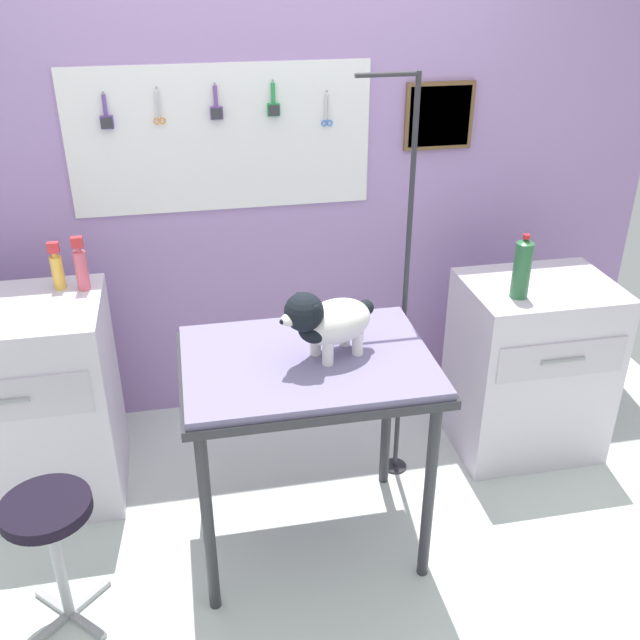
{
  "coord_description": "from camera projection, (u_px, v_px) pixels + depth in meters",
  "views": [
    {
      "loc": [
        -0.4,
        -2.09,
        2.25
      ],
      "look_at": [
        0.04,
        0.14,
        1.05
      ],
      "focal_mm": 40.43,
      "sensor_mm": 36.0,
      "label": 1
    }
  ],
  "objects": [
    {
      "name": "ground",
      "position": [
        316.0,
        569.0,
        2.94
      ],
      "size": [
        4.4,
        4.0,
        0.04
      ],
      "primitive_type": "cube",
      "color": "silver"
    },
    {
      "name": "rear_wall_panel",
      "position": [
        265.0,
        195.0,
        3.5
      ],
      "size": [
        4.0,
        0.11,
        2.3
      ],
      "color": "#A582BF",
      "rests_on": "ground"
    },
    {
      "name": "grooming_table",
      "position": [
        307.0,
        379.0,
        2.7
      ],
      "size": [
        0.95,
        0.69,
        0.89
      ],
      "color": "#2D2D33",
      "rests_on": "ground"
    },
    {
      "name": "grooming_arm",
      "position": [
        403.0,
        308.0,
        3.08
      ],
      "size": [
        0.3,
        0.11,
        1.83
      ],
      "color": "#2D2D33",
      "rests_on": "ground"
    },
    {
      "name": "dog",
      "position": [
        327.0,
        321.0,
        2.59
      ],
      "size": [
        0.39,
        0.27,
        0.29
      ],
      "color": "white",
      "rests_on": "grooming_table"
    },
    {
      "name": "counter_left",
      "position": [
        20.0,
        405.0,
        3.12
      ],
      "size": [
        0.8,
        0.58,
        0.94
      ],
      "color": "silver",
      "rests_on": "ground"
    },
    {
      "name": "cabinet_right",
      "position": [
        529.0,
        367.0,
        3.46
      ],
      "size": [
        0.68,
        0.54,
        0.87
      ],
      "color": "silver",
      "rests_on": "ground"
    },
    {
      "name": "stool",
      "position": [
        50.0,
        527.0,
        2.5
      ],
      "size": [
        0.31,
        0.31,
        0.55
      ],
      "color": "#9E9EA3",
      "rests_on": "ground"
    },
    {
      "name": "detangler_spray",
      "position": [
        81.0,
        267.0,
        3.02
      ],
      "size": [
        0.05,
        0.05,
        0.24
      ],
      "color": "#D5586B",
      "rests_on": "counter_left"
    },
    {
      "name": "spray_bottle_short",
      "position": [
        57.0,
        269.0,
        3.03
      ],
      "size": [
        0.05,
        0.05,
        0.21
      ],
      "color": "gold",
      "rests_on": "counter_left"
    },
    {
      "name": "soda_bottle",
      "position": [
        522.0,
        268.0,
        3.08
      ],
      "size": [
        0.08,
        0.08,
        0.29
      ],
      "color": "#2D673D",
      "rests_on": "cabinet_right"
    }
  ]
}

